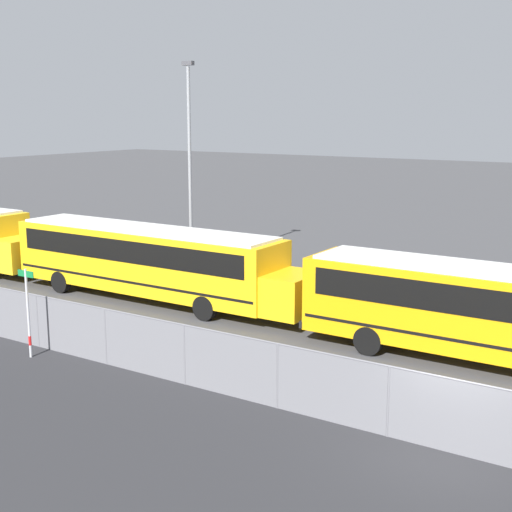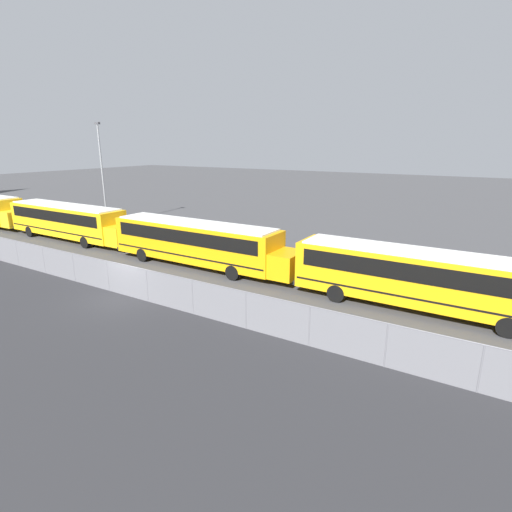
# 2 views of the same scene
# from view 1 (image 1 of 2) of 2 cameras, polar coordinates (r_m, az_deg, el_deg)

# --- Properties ---
(ground_plane) EXTENTS (200.00, 200.00, 0.00)m
(ground_plane) POSITION_cam_1_polar(r_m,az_deg,el_deg) (17.41, 15.26, -14.93)
(ground_plane) COLOR #424244
(fence) EXTENTS (113.58, 0.07, 1.79)m
(fence) POSITION_cam_1_polar(r_m,az_deg,el_deg) (17.03, 15.42, -12.17)
(fence) COLOR #9EA0A5
(fence) RESTS_ON ground_plane
(school_bus_2) EXTENTS (14.05, 2.51, 3.02)m
(school_bus_2) POSITION_cam_1_polar(r_m,az_deg,el_deg) (29.35, -8.42, -0.15)
(school_bus_2) COLOR yellow
(school_bus_2) RESTS_ON ground_plane
(street_sign) EXTENTS (0.70, 0.09, 2.86)m
(street_sign) POSITION_cam_1_polar(r_m,az_deg,el_deg) (23.45, -17.77, -4.20)
(street_sign) COLOR #B7B7BC
(street_sign) RESTS_ON ground_plane
(light_pole) EXTENTS (0.60, 0.24, 10.00)m
(light_pole) POSITION_cam_1_polar(r_m,az_deg,el_deg) (35.00, -5.33, 7.72)
(light_pole) COLOR gray
(light_pole) RESTS_ON ground_plane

